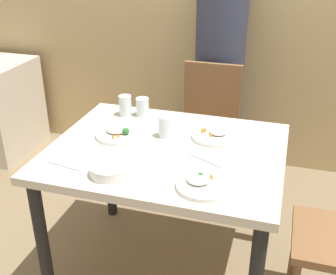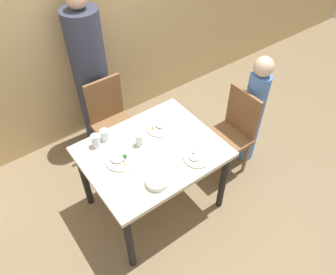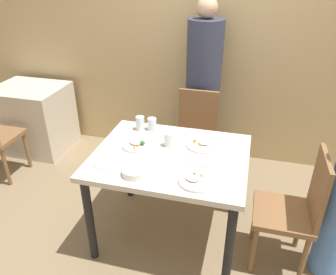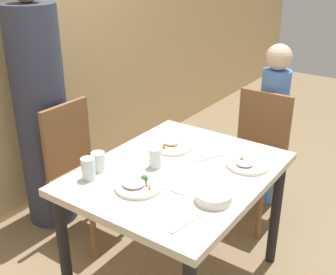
{
  "view_description": "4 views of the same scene",
  "coord_description": "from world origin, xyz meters",
  "px_view_note": "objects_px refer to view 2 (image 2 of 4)",
  "views": [
    {
      "loc": [
        0.52,
        -1.7,
        1.68
      ],
      "look_at": [
        0.01,
        -0.0,
        0.81
      ],
      "focal_mm": 45.0,
      "sensor_mm": 36.0,
      "label": 1
    },
    {
      "loc": [
        -0.98,
        -1.54,
        2.71
      ],
      "look_at": [
        0.1,
        -0.08,
        0.9
      ],
      "focal_mm": 35.0,
      "sensor_mm": 36.0,
      "label": 2
    },
    {
      "loc": [
        0.5,
        -1.95,
        1.98
      ],
      "look_at": [
        -0.01,
        -0.02,
        0.9
      ],
      "focal_mm": 35.0,
      "sensor_mm": 36.0,
      "label": 3
    },
    {
      "loc": [
        -1.63,
        -1.07,
        1.81
      ],
      "look_at": [
        0.03,
        0.09,
        0.9
      ],
      "focal_mm": 45.0,
      "sensor_mm": 36.0,
      "label": 4
    }
  ],
  "objects_px": {
    "chair_adult_spot": "(112,120)",
    "plate_rice_adult": "(120,160)",
    "glass_water_tall": "(139,140)",
    "bowl_curry": "(157,181)",
    "chair_child_spot": "(232,132)",
    "person_adult": "(92,80)",
    "person_child": "(253,113)"
  },
  "relations": [
    {
      "from": "chair_child_spot",
      "to": "glass_water_tall",
      "type": "height_order",
      "value": "chair_child_spot"
    },
    {
      "from": "chair_adult_spot",
      "to": "glass_water_tall",
      "type": "xyz_separation_m",
      "value": [
        -0.09,
        -0.67,
        0.31
      ]
    },
    {
      "from": "plate_rice_adult",
      "to": "bowl_curry",
      "type": "bearing_deg",
      "value": -72.94
    },
    {
      "from": "chair_child_spot",
      "to": "person_child",
      "type": "xyz_separation_m",
      "value": [
        0.27,
        -0.0,
        0.1
      ]
    },
    {
      "from": "plate_rice_adult",
      "to": "glass_water_tall",
      "type": "bearing_deg",
      "value": 15.07
    },
    {
      "from": "bowl_curry",
      "to": "plate_rice_adult",
      "type": "relative_size",
      "value": 0.73
    },
    {
      "from": "person_child",
      "to": "plate_rice_adult",
      "type": "relative_size",
      "value": 5.26
    },
    {
      "from": "chair_child_spot",
      "to": "bowl_curry",
      "type": "relative_size",
      "value": 5.41
    },
    {
      "from": "person_adult",
      "to": "person_child",
      "type": "xyz_separation_m",
      "value": [
        1.12,
        -1.19,
        -0.19
      ]
    },
    {
      "from": "person_child",
      "to": "bowl_curry",
      "type": "height_order",
      "value": "person_child"
    },
    {
      "from": "person_adult",
      "to": "glass_water_tall",
      "type": "relative_size",
      "value": 15.89
    },
    {
      "from": "glass_water_tall",
      "to": "plate_rice_adult",
      "type": "bearing_deg",
      "value": -164.93
    },
    {
      "from": "person_child",
      "to": "glass_water_tall",
      "type": "height_order",
      "value": "person_child"
    },
    {
      "from": "bowl_curry",
      "to": "glass_water_tall",
      "type": "relative_size",
      "value": 1.58
    },
    {
      "from": "plate_rice_adult",
      "to": "chair_child_spot",
      "type": "bearing_deg",
      "value": -5.61
    },
    {
      "from": "chair_adult_spot",
      "to": "plate_rice_adult",
      "type": "distance_m",
      "value": 0.84
    },
    {
      "from": "chair_adult_spot",
      "to": "chair_child_spot",
      "type": "distance_m",
      "value": 1.2
    },
    {
      "from": "chair_child_spot",
      "to": "person_adult",
      "type": "distance_m",
      "value": 1.49
    },
    {
      "from": "person_child",
      "to": "plate_rice_adult",
      "type": "height_order",
      "value": "person_child"
    },
    {
      "from": "chair_child_spot",
      "to": "glass_water_tall",
      "type": "bearing_deg",
      "value": -100.55
    },
    {
      "from": "bowl_curry",
      "to": "chair_child_spot",
      "type": "bearing_deg",
      "value": 13.04
    },
    {
      "from": "person_adult",
      "to": "bowl_curry",
      "type": "bearing_deg",
      "value": -98.06
    },
    {
      "from": "plate_rice_adult",
      "to": "glass_water_tall",
      "type": "distance_m",
      "value": 0.24
    },
    {
      "from": "person_adult",
      "to": "person_child",
      "type": "relative_size",
      "value": 1.39
    },
    {
      "from": "chair_adult_spot",
      "to": "plate_rice_adult",
      "type": "relative_size",
      "value": 3.96
    },
    {
      "from": "chair_adult_spot",
      "to": "chair_child_spot",
      "type": "bearing_deg",
      "value": -44.85
    },
    {
      "from": "person_adult",
      "to": "person_child",
      "type": "bearing_deg",
      "value": -46.64
    },
    {
      "from": "chair_adult_spot",
      "to": "glass_water_tall",
      "type": "distance_m",
      "value": 0.74
    },
    {
      "from": "chair_child_spot",
      "to": "plate_rice_adult",
      "type": "xyz_separation_m",
      "value": [
        -1.16,
        0.11,
        0.27
      ]
    },
    {
      "from": "chair_adult_spot",
      "to": "plate_rice_adult",
      "type": "height_order",
      "value": "chair_adult_spot"
    },
    {
      "from": "bowl_curry",
      "to": "plate_rice_adult",
      "type": "height_order",
      "value": "plate_rice_adult"
    },
    {
      "from": "person_adult",
      "to": "bowl_curry",
      "type": "distance_m",
      "value": 1.44
    }
  ]
}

